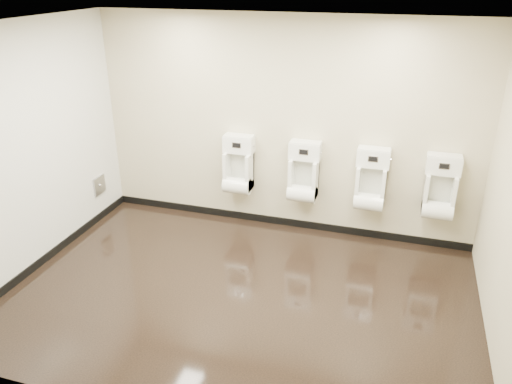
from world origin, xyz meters
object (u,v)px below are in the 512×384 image
at_px(urinal_3, 440,192).
at_px(urinal_2, 371,184).
at_px(access_panel, 99,185).
at_px(urinal_0, 238,169).
at_px(urinal_1, 303,176).

bearing_deg(urinal_3, urinal_2, 180.00).
relative_size(access_panel, urinal_0, 0.32).
bearing_deg(urinal_1, urinal_0, 180.00).
height_order(access_panel, urinal_2, urinal_2).
xyz_separation_m(access_panel, urinal_1, (2.81, 0.41, 0.31)).
xyz_separation_m(access_panel, urinal_0, (1.92, 0.41, 0.31)).
bearing_deg(urinal_2, urinal_1, 180.00).
distance_m(access_panel, urinal_2, 3.70).
distance_m(access_panel, urinal_0, 1.98).
xyz_separation_m(urinal_0, urinal_2, (1.75, 0.00, 0.00)).
bearing_deg(urinal_3, access_panel, -174.73).
bearing_deg(urinal_0, urinal_3, 0.00).
distance_m(urinal_0, urinal_2, 1.75).
xyz_separation_m(urinal_2, urinal_3, (0.81, 0.00, 0.00)).
relative_size(urinal_1, urinal_3, 1.00).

